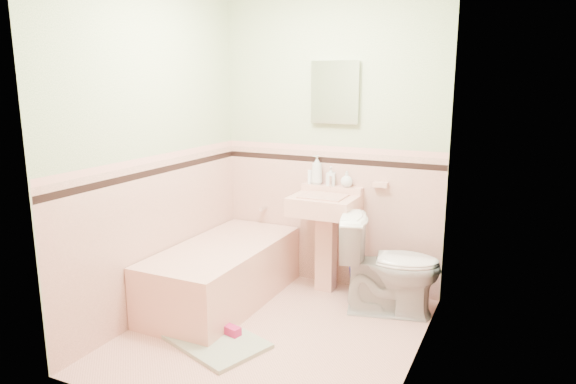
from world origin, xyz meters
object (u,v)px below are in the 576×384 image
at_px(sink, 324,245).
at_px(soap_bottle_mid, 331,176).
at_px(medicine_cabinet, 335,92).
at_px(bathtub, 223,275).
at_px(toilet, 390,265).
at_px(shoe, 231,330).
at_px(bucket, 361,280).
at_px(soap_bottle_right, 347,179).
at_px(soap_bottle_left, 317,170).

relative_size(sink, soap_bottle_mid, 5.18).
relative_size(medicine_cabinet, soap_bottle_mid, 3.13).
xyz_separation_m(bathtub, toilet, (1.30, 0.37, 0.17)).
height_order(sink, shoe, sink).
bearing_deg(sink, bucket, 26.33).
relative_size(medicine_cabinet, bucket, 2.41).
height_order(soap_bottle_mid, soap_bottle_right, soap_bottle_mid).
bearing_deg(shoe, soap_bottle_mid, 91.03).
height_order(soap_bottle_left, toilet, soap_bottle_left).
xyz_separation_m(sink, soap_bottle_mid, (-0.01, 0.18, 0.56)).
relative_size(medicine_cabinet, soap_bottle_right, 3.85).
distance_m(soap_bottle_left, shoe, 1.58).
distance_m(soap_bottle_left, bucket, 1.03).
relative_size(bathtub, medicine_cabinet, 2.92).
relative_size(bathtub, shoe, 9.99).
bearing_deg(toilet, medicine_cabinet, 45.49).
bearing_deg(bathtub, medicine_cabinet, 47.42).
relative_size(sink, toilet, 1.09).
distance_m(soap_bottle_mid, soap_bottle_right, 0.15).
distance_m(sink, medicine_cabinet, 1.29).
distance_m(medicine_cabinet, soap_bottle_right, 0.74).
xyz_separation_m(bathtub, medicine_cabinet, (0.68, 0.74, 1.47)).
xyz_separation_m(soap_bottle_mid, shoe, (-0.28, -1.23, -0.93)).
distance_m(medicine_cabinet, soap_bottle_mid, 0.71).
bearing_deg(bucket, toilet, -43.80).
height_order(bucket, shoe, bucket).
distance_m(soap_bottle_right, toilet, 0.83).
relative_size(medicine_cabinet, toilet, 0.66).
bearing_deg(medicine_cabinet, soap_bottle_left, -168.31).
height_order(bathtub, soap_bottle_left, soap_bottle_left).
xyz_separation_m(bathtub, soap_bottle_left, (0.54, 0.71, 0.81)).
height_order(sink, soap_bottle_mid, soap_bottle_mid).
distance_m(soap_bottle_mid, bucket, 0.94).
bearing_deg(soap_bottle_left, sink, -51.16).
bearing_deg(toilet, soap_bottle_mid, 48.12).
xyz_separation_m(soap_bottle_left, soap_bottle_mid, (0.13, 0.00, -0.05)).
distance_m(toilet, bucket, 0.53).
bearing_deg(toilet, soap_bottle_left, 52.40).
height_order(medicine_cabinet, bucket, medicine_cabinet).
bearing_deg(bucket, sink, -153.67).
relative_size(bathtub, toilet, 1.92).
bearing_deg(soap_bottle_right, medicine_cabinet, 167.09).
relative_size(soap_bottle_mid, shoe, 1.09).
relative_size(toilet, bucket, 3.68).
bearing_deg(bathtub, soap_bottle_right, 41.21).
bearing_deg(soap_bottle_left, bucket, -4.31).
relative_size(soap_bottle_right, toilet, 0.17).
height_order(medicine_cabinet, toilet, medicine_cabinet).
xyz_separation_m(soap_bottle_right, toilet, (0.49, -0.34, -0.58)).
height_order(bathtub, bucket, bathtub).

